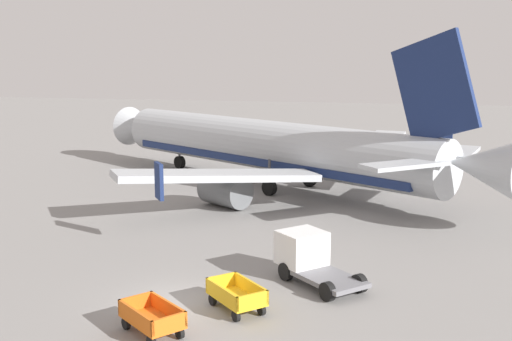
{
  "coord_description": "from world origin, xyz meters",
  "views": [
    {
      "loc": [
        8.69,
        -22.5,
        9.81
      ],
      "look_at": [
        -0.18,
        14.65,
        2.8
      ],
      "focal_mm": 44.27,
      "sensor_mm": 36.0,
      "label": 1
    }
  ],
  "objects_px": {
    "airplane": "(276,147)",
    "baggage_cart_nearest": "(152,318)",
    "baggage_cart_second_in_row": "(236,295)",
    "service_truck_beside_carts": "(308,256)"
  },
  "relations": [
    {
      "from": "baggage_cart_second_in_row",
      "to": "service_truck_beside_carts",
      "type": "relative_size",
      "value": 0.68
    },
    {
      "from": "baggage_cart_second_in_row",
      "to": "baggage_cart_nearest",
      "type": "bearing_deg",
      "value": -130.61
    },
    {
      "from": "baggage_cart_nearest",
      "to": "service_truck_beside_carts",
      "type": "height_order",
      "value": "service_truck_beside_carts"
    },
    {
      "from": "airplane",
      "to": "baggage_cart_second_in_row",
      "type": "distance_m",
      "value": 23.27
    },
    {
      "from": "baggage_cart_second_in_row",
      "to": "airplane",
      "type": "bearing_deg",
      "value": 97.9
    },
    {
      "from": "airplane",
      "to": "baggage_cart_nearest",
      "type": "height_order",
      "value": "airplane"
    },
    {
      "from": "airplane",
      "to": "service_truck_beside_carts",
      "type": "distance_m",
      "value": 19.79
    },
    {
      "from": "service_truck_beside_carts",
      "to": "baggage_cart_second_in_row",
      "type": "bearing_deg",
      "value": -119.09
    },
    {
      "from": "service_truck_beside_carts",
      "to": "baggage_cart_nearest",
      "type": "bearing_deg",
      "value": -124.2
    },
    {
      "from": "airplane",
      "to": "baggage_cart_nearest",
      "type": "relative_size",
      "value": 10.42
    }
  ]
}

